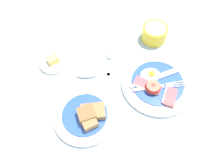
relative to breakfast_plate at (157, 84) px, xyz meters
name	(u,v)px	position (x,y,z in m)	size (l,w,h in m)	color
ground_plane	(137,87)	(-0.06, 0.02, -0.01)	(3.00, 3.00, 0.00)	#A3BCD1
breakfast_plate	(157,84)	(0.00, 0.00, 0.00)	(0.25, 0.25, 0.04)	silver
bread_plate	(86,115)	(-0.26, -0.02, 0.00)	(0.20, 0.20, 0.05)	silver
sugar_cup	(154,33)	(0.09, 0.20, 0.02)	(0.10, 0.10, 0.06)	yellow
butter_dish	(54,61)	(-0.30, 0.23, 0.00)	(0.11, 0.11, 0.03)	silver
teaspoon_by_saucer	(110,57)	(-0.11, 0.17, -0.01)	(0.10, 0.18, 0.01)	silver
teaspoon_near_cup	(94,75)	(-0.19, 0.12, -0.01)	(0.19, 0.08, 0.01)	silver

